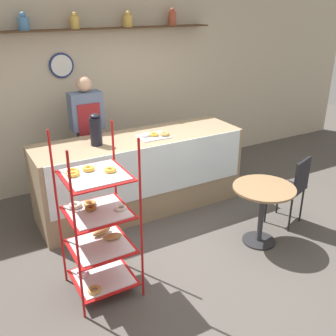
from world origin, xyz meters
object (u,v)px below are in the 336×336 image
object	(u,v)px
pastry_rack	(99,226)
coffee_carafe	(96,130)
cafe_table	(263,201)
cafe_chair	(293,184)
person_worker	(88,134)
donut_tray_counter	(155,135)

from	to	relation	value
pastry_rack	coffee_carafe	bearing A→B (deg)	69.68
cafe_table	coffee_carafe	size ratio (longest dim) A/B	1.84
cafe_table	cafe_chair	bearing A→B (deg)	11.27
person_worker	cafe_table	world-z (taller)	person_worker
coffee_carafe	donut_tray_counter	distance (m)	0.77
pastry_rack	person_worker	world-z (taller)	person_worker
pastry_rack	person_worker	size ratio (longest dim) A/B	0.93
person_worker	coffee_carafe	xyz separation A→B (m)	(-0.12, -0.68, 0.27)
person_worker	cafe_chair	distance (m)	2.76
cafe_table	coffee_carafe	xyz separation A→B (m)	(-1.42, 1.40, 0.67)
person_worker	donut_tray_counter	bearing A→B (deg)	-50.34
pastry_rack	cafe_table	world-z (taller)	pastry_rack
pastry_rack	cafe_chair	bearing A→B (deg)	-0.61
cafe_chair	cafe_table	bearing A→B (deg)	-7.99
pastry_rack	donut_tray_counter	size ratio (longest dim) A/B	4.05
cafe_table	donut_tray_counter	size ratio (longest dim) A/B	1.80
pastry_rack	cafe_table	size ratio (longest dim) A/B	2.25
person_worker	cafe_table	size ratio (longest dim) A/B	2.42
cafe_chair	coffee_carafe	distance (m)	2.47
donut_tray_counter	person_worker	bearing A→B (deg)	129.66
cafe_table	person_worker	bearing A→B (deg)	121.96
person_worker	cafe_table	distance (m)	2.49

